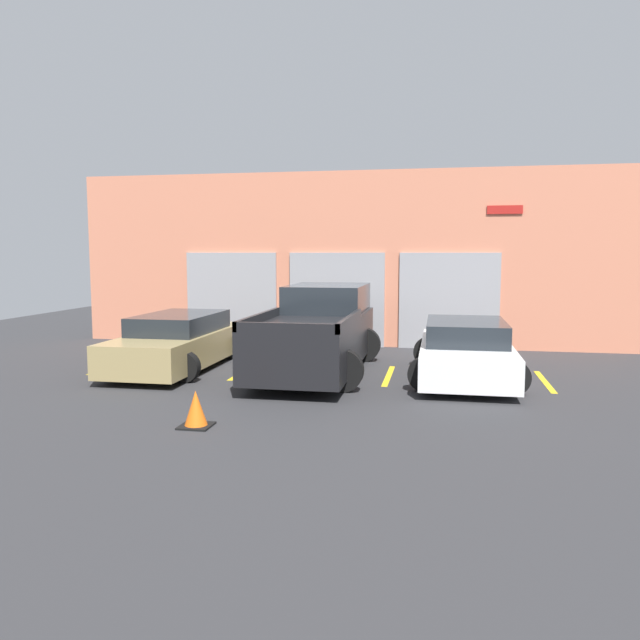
{
  "coord_description": "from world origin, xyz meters",
  "views": [
    {
      "loc": [
        2.57,
        -14.01,
        2.59
      ],
      "look_at": [
        0.0,
        -0.54,
        1.1
      ],
      "focal_mm": 35.0,
      "sensor_mm": 36.0,
      "label": 1
    }
  ],
  "objects": [
    {
      "name": "ground_plane",
      "position": [
        0.0,
        0.0,
        0.0
      ],
      "size": [
        28.0,
        28.0,
        0.0
      ],
      "primitive_type": "plane",
      "color": "#2D2D30"
    },
    {
      "name": "shophouse_building",
      "position": [
        -0.01,
        3.29,
        2.36
      ],
      "size": [
        15.34,
        0.68,
        4.8
      ],
      "color": "#D17A5B",
      "rests_on": "ground"
    },
    {
      "name": "pickup_truck",
      "position": [
        0.0,
        -0.76,
        0.86
      ],
      "size": [
        2.48,
        5.41,
        1.83
      ],
      "color": "black",
      "rests_on": "ground"
    },
    {
      "name": "sedan_white",
      "position": [
        3.14,
        -1.01,
        0.57
      ],
      "size": [
        2.22,
        4.33,
        1.19
      ],
      "color": "white",
      "rests_on": "ground"
    },
    {
      "name": "sedan_side",
      "position": [
        -3.14,
        -1.01,
        0.58
      ],
      "size": [
        2.11,
        4.57,
        1.22
      ],
      "color": "#9E8956",
      "rests_on": "ground"
    },
    {
      "name": "parking_stripe_far_left",
      "position": [
        -4.71,
        -1.04,
        0.0
      ],
      "size": [
        0.12,
        2.2,
        0.01
      ],
      "primitive_type": "cube",
      "color": "gold",
      "rests_on": "ground"
    },
    {
      "name": "parking_stripe_left",
      "position": [
        -1.57,
        -1.04,
        0.0
      ],
      "size": [
        0.12,
        2.2,
        0.01
      ],
      "primitive_type": "cube",
      "color": "gold",
      "rests_on": "ground"
    },
    {
      "name": "parking_stripe_centre",
      "position": [
        1.57,
        -1.04,
        0.0
      ],
      "size": [
        0.12,
        2.2,
        0.01
      ],
      "primitive_type": "cube",
      "color": "gold",
      "rests_on": "ground"
    },
    {
      "name": "parking_stripe_right",
      "position": [
        4.71,
        -1.04,
        0.0
      ],
      "size": [
        0.12,
        2.2,
        0.01
      ],
      "primitive_type": "cube",
      "color": "gold",
      "rests_on": "ground"
    },
    {
      "name": "traffic_cone",
      "position": [
        -0.95,
        -5.45,
        0.25
      ],
      "size": [
        0.47,
        0.47,
        0.55
      ],
      "color": "black",
      "rests_on": "ground"
    }
  ]
}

